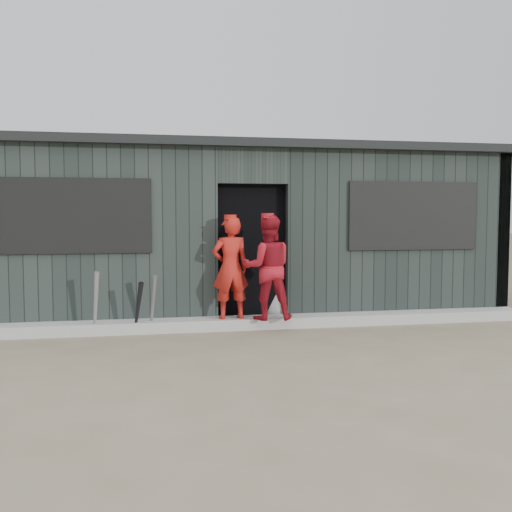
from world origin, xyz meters
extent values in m
plane|color=#72654F|center=(0.00, 0.00, 0.00)|extent=(80.00, 80.00, 0.00)
cube|color=#A3A39E|center=(0.00, 1.82, 0.07)|extent=(8.00, 0.36, 0.15)
cone|color=#92939A|center=(-2.12, 1.65, 0.43)|extent=(0.15, 0.24, 0.85)
cone|color=gray|center=(-1.40, 1.73, 0.39)|extent=(0.15, 0.32, 0.78)
cone|color=black|center=(-1.59, 1.65, 0.35)|extent=(0.19, 0.30, 0.71)
imported|color=red|center=(-0.36, 1.78, 0.85)|extent=(0.54, 0.38, 1.39)
imported|color=maroon|center=(0.13, 1.63, 0.86)|extent=(0.73, 0.59, 1.41)
imported|color=#ACACAC|center=(0.40, 2.26, 0.57)|extent=(0.57, 0.38, 1.15)
cube|color=black|center=(0.00, 3.50, 1.20)|extent=(7.60, 2.70, 2.20)
cube|color=#2A3230|center=(-2.25, 2.10, 1.25)|extent=(3.50, 0.20, 2.50)
cube|color=#262D2B|center=(2.25, 2.10, 1.25)|extent=(3.50, 0.20, 2.50)
cube|color=#2A322F|center=(0.00, 2.10, 2.25)|extent=(1.00, 0.20, 0.50)
cube|color=#262D2A|center=(3.90, 3.50, 1.25)|extent=(0.20, 3.00, 2.50)
cube|color=#2B3330|center=(0.00, 4.90, 1.25)|extent=(8.00, 0.20, 2.50)
cube|color=black|center=(0.00, 3.50, 2.56)|extent=(8.30, 3.30, 0.12)
cube|color=black|center=(-2.40, 1.98, 1.55)|extent=(2.00, 0.04, 1.00)
cube|color=black|center=(2.40, 1.98, 1.55)|extent=(2.00, 0.04, 1.00)
cube|color=black|center=(-0.16, 2.60, 1.35)|extent=(0.22, 0.22, 0.94)
cube|color=black|center=(0.24, 2.66, 1.30)|extent=(0.21, 0.18, 0.77)
camera|label=1|loc=(-1.45, -5.85, 1.54)|focal=40.00mm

